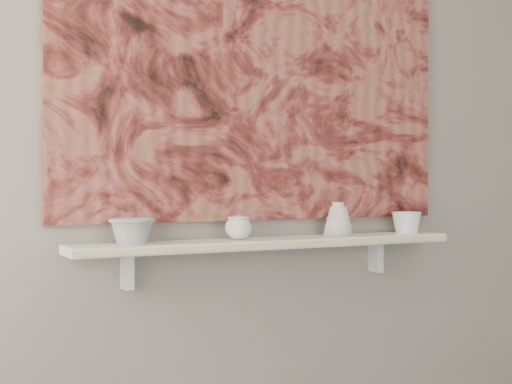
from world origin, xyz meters
TOP-DOWN VIEW (x-y plane):
  - wall_back at (0.00, 1.60)m, footprint 3.60×0.00m
  - shelf at (0.00, 1.51)m, footprint 1.40×0.18m
  - shelf_stripe at (0.00, 1.41)m, footprint 1.40×0.01m
  - bracket_left at (-0.49, 1.57)m, footprint 0.03×0.06m
  - bracket_right at (0.49, 1.57)m, footprint 0.03×0.06m
  - painting at (0.00, 1.59)m, footprint 1.50×0.02m
  - house_motif at (0.45, 1.57)m, footprint 0.09×0.00m
  - bowl_grey at (-0.49, 1.51)m, footprint 0.16×0.16m
  - cup_cream at (-0.13, 1.51)m, footprint 0.12×0.12m
  - bell_vessel at (0.27, 1.51)m, footprint 0.14×0.14m
  - bowl_white at (0.59, 1.51)m, footprint 0.13×0.13m

SIDE VIEW (x-z plane):
  - bracket_left at x=-0.49m, z-range 0.78..0.90m
  - bracket_right at x=0.49m, z-range 0.78..0.90m
  - shelf at x=0.00m, z-range 0.90..0.93m
  - shelf_stripe at x=0.00m, z-range 0.91..0.92m
  - cup_cream at x=-0.13m, z-range 0.93..1.01m
  - bowl_white at x=0.59m, z-range 0.93..1.01m
  - bowl_grey at x=-0.49m, z-range 0.93..1.01m
  - bell_vessel at x=0.27m, z-range 0.93..1.05m
  - house_motif at x=0.45m, z-range 1.19..1.27m
  - wall_back at x=0.00m, z-range -0.45..3.15m
  - painting at x=0.00m, z-range 0.99..2.09m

